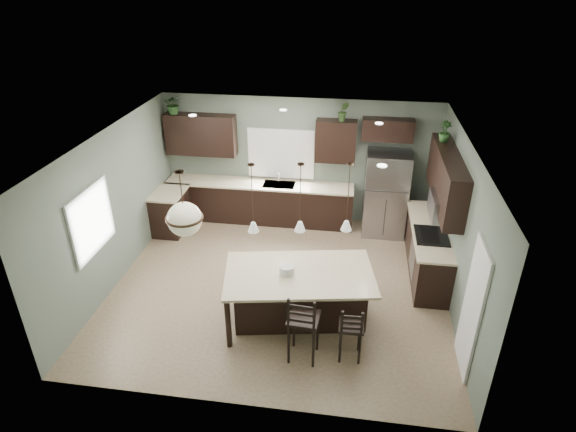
# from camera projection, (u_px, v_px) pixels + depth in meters

# --- Properties ---
(ground) EXTENTS (6.00, 6.00, 0.00)m
(ground) POSITION_uv_depth(u_px,v_px,m) (280.00, 285.00, 8.90)
(ground) COLOR #9E8466
(ground) RESTS_ON ground
(pantry_door) EXTENTS (0.04, 0.82, 2.04)m
(pantry_door) POSITION_uv_depth(u_px,v_px,m) (472.00, 310.00, 6.68)
(pantry_door) COLOR white
(pantry_door) RESTS_ON ground
(window_back) EXTENTS (1.35, 0.02, 1.00)m
(window_back) POSITION_uv_depth(u_px,v_px,m) (281.00, 154.00, 10.61)
(window_back) COLOR white
(window_back) RESTS_ON room_shell
(window_left) EXTENTS (0.02, 1.10, 1.00)m
(window_left) POSITION_uv_depth(u_px,v_px,m) (91.00, 221.00, 7.85)
(window_left) COLOR white
(window_left) RESTS_ON room_shell
(left_return_cabs) EXTENTS (0.60, 0.90, 0.90)m
(left_return_cabs) POSITION_uv_depth(u_px,v_px,m) (170.00, 212.00, 10.52)
(left_return_cabs) COLOR black
(left_return_cabs) RESTS_ON ground
(left_return_countertop) EXTENTS (0.66, 0.96, 0.04)m
(left_return_countertop) POSITION_uv_depth(u_px,v_px,m) (169.00, 193.00, 10.30)
(left_return_countertop) COLOR beige
(left_return_countertop) RESTS_ON left_return_cabs
(back_lower_cabs) EXTENTS (4.20, 0.60, 0.90)m
(back_lower_cabs) POSITION_uv_depth(u_px,v_px,m) (260.00, 203.00, 10.94)
(back_lower_cabs) COLOR black
(back_lower_cabs) RESTS_ON ground
(back_countertop) EXTENTS (4.20, 0.66, 0.04)m
(back_countertop) POSITION_uv_depth(u_px,v_px,m) (259.00, 184.00, 10.70)
(back_countertop) COLOR beige
(back_countertop) RESTS_ON back_lower_cabs
(sink_inset) EXTENTS (0.70, 0.45, 0.01)m
(sink_inset) POSITION_uv_depth(u_px,v_px,m) (279.00, 185.00, 10.63)
(sink_inset) COLOR gray
(sink_inset) RESTS_ON back_countertop
(faucet) EXTENTS (0.02, 0.02, 0.28)m
(faucet) POSITION_uv_depth(u_px,v_px,m) (279.00, 179.00, 10.54)
(faucet) COLOR silver
(faucet) RESTS_ON back_countertop
(back_upper_left) EXTENTS (1.55, 0.34, 0.90)m
(back_upper_left) POSITION_uv_depth(u_px,v_px,m) (201.00, 135.00, 10.51)
(back_upper_left) COLOR black
(back_upper_left) RESTS_ON room_shell
(back_upper_right) EXTENTS (0.85, 0.34, 0.90)m
(back_upper_right) POSITION_uv_depth(u_px,v_px,m) (336.00, 141.00, 10.13)
(back_upper_right) COLOR black
(back_upper_right) RESTS_ON room_shell
(fridge_header) EXTENTS (1.05, 0.34, 0.45)m
(fridge_header) POSITION_uv_depth(u_px,v_px,m) (388.00, 130.00, 9.86)
(fridge_header) COLOR black
(fridge_header) RESTS_ON room_shell
(right_lower_cabs) EXTENTS (0.60, 2.35, 0.90)m
(right_lower_cabs) POSITION_uv_depth(u_px,v_px,m) (427.00, 251.00, 9.10)
(right_lower_cabs) COLOR black
(right_lower_cabs) RESTS_ON ground
(right_countertop) EXTENTS (0.66, 2.35, 0.04)m
(right_countertop) POSITION_uv_depth(u_px,v_px,m) (430.00, 229.00, 8.88)
(right_countertop) COLOR beige
(right_countertop) RESTS_ON right_lower_cabs
(cooktop) EXTENTS (0.58, 0.75, 0.02)m
(cooktop) POSITION_uv_depth(u_px,v_px,m) (432.00, 236.00, 8.63)
(cooktop) COLOR black
(cooktop) RESTS_ON right_countertop
(wall_oven_front) EXTENTS (0.01, 0.72, 0.60)m
(wall_oven_front) POSITION_uv_depth(u_px,v_px,m) (412.00, 258.00, 8.90)
(wall_oven_front) COLOR gray
(wall_oven_front) RESTS_ON right_lower_cabs
(right_upper_cabs) EXTENTS (0.34, 2.35, 0.90)m
(right_upper_cabs) POSITION_uv_depth(u_px,v_px,m) (447.00, 179.00, 8.38)
(right_upper_cabs) COLOR black
(right_upper_cabs) RESTS_ON room_shell
(microwave) EXTENTS (0.40, 0.75, 0.40)m
(microwave) POSITION_uv_depth(u_px,v_px,m) (442.00, 206.00, 8.34)
(microwave) COLOR gray
(microwave) RESTS_ON right_upper_cabs
(refrigerator) EXTENTS (0.90, 0.74, 1.85)m
(refrigerator) POSITION_uv_depth(u_px,v_px,m) (386.00, 194.00, 10.23)
(refrigerator) COLOR gray
(refrigerator) RESTS_ON ground
(kitchen_island) EXTENTS (2.55, 1.73, 0.92)m
(kitchen_island) POSITION_uv_depth(u_px,v_px,m) (299.00, 297.00, 7.84)
(kitchen_island) COLOR black
(kitchen_island) RESTS_ON ground
(serving_dish) EXTENTS (0.24, 0.24, 0.14)m
(serving_dish) POSITION_uv_depth(u_px,v_px,m) (287.00, 270.00, 7.59)
(serving_dish) COLOR silver
(serving_dish) RESTS_ON kitchen_island
(bar_stool_center) EXTENTS (0.48, 0.48, 1.20)m
(bar_stool_center) POSITION_uv_depth(u_px,v_px,m) (304.00, 325.00, 7.02)
(bar_stool_center) COLOR black
(bar_stool_center) RESTS_ON ground
(bar_stool_right) EXTENTS (0.37, 0.37, 0.97)m
(bar_stool_right) POSITION_uv_depth(u_px,v_px,m) (351.00, 331.00, 7.07)
(bar_stool_right) COLOR black
(bar_stool_right) RESTS_ON ground
(pendant_left) EXTENTS (0.17, 0.17, 1.10)m
(pendant_left) POSITION_uv_depth(u_px,v_px,m) (252.00, 199.00, 6.99)
(pendant_left) COLOR silver
(pendant_left) RESTS_ON room_shell
(pendant_center) EXTENTS (0.17, 0.17, 1.10)m
(pendant_center) POSITION_uv_depth(u_px,v_px,m) (300.00, 198.00, 7.01)
(pendant_center) COLOR white
(pendant_center) RESTS_ON room_shell
(pendant_right) EXTENTS (0.17, 0.17, 1.10)m
(pendant_right) POSITION_uv_depth(u_px,v_px,m) (348.00, 197.00, 7.02)
(pendant_right) COLOR silver
(pendant_right) RESTS_ON room_shell
(chandelier) EXTENTS (0.54, 0.54, 1.00)m
(chandelier) POSITION_uv_depth(u_px,v_px,m) (183.00, 204.00, 6.74)
(chandelier) COLOR #F0EAC4
(chandelier) RESTS_ON room_shell
(plant_back_left) EXTENTS (0.48, 0.45, 0.43)m
(plant_back_left) POSITION_uv_depth(u_px,v_px,m) (173.00, 104.00, 10.25)
(plant_back_left) COLOR #24481F
(plant_back_left) RESTS_ON back_upper_left
(plant_back_right) EXTENTS (0.24, 0.20, 0.40)m
(plant_back_right) POSITION_uv_depth(u_px,v_px,m) (343.00, 111.00, 9.79)
(plant_back_right) COLOR #345324
(plant_back_right) RESTS_ON back_upper_right
(plant_right_wall) EXTENTS (0.26, 0.26, 0.38)m
(plant_right_wall) POSITION_uv_depth(u_px,v_px,m) (445.00, 131.00, 8.67)
(plant_right_wall) COLOR #2C5927
(plant_right_wall) RESTS_ON right_upper_cabs
(room_shell) EXTENTS (6.00, 6.00, 6.00)m
(room_shell) POSITION_uv_depth(u_px,v_px,m) (279.00, 203.00, 8.10)
(room_shell) COLOR #5E6A5D
(room_shell) RESTS_ON ground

